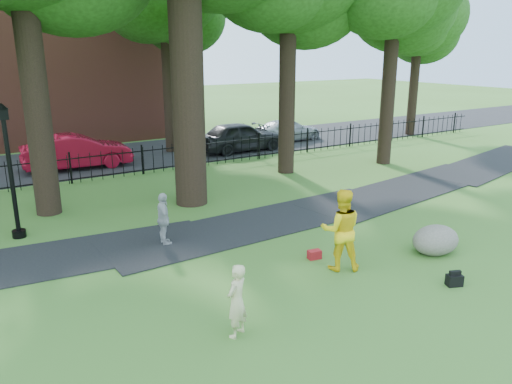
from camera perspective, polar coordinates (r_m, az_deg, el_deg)
ground at (r=12.24m, az=6.83°, el=-9.55°), size 120.00×120.00×0.00m
footpath at (r=15.71m, az=0.78°, el=-3.54°), size 36.07×3.85×0.03m
street at (r=26.05m, az=-15.75°, el=3.79°), size 80.00×7.00×0.02m
iron_fence at (r=22.19m, az=-12.86°, el=3.51°), size 44.00×0.04×1.20m
woman at (r=9.56m, az=-2.23°, el=-12.31°), size 0.63×0.56×1.46m
man at (r=12.35m, az=9.69°, el=-4.28°), size 1.25×1.18×2.05m
pedestrian at (r=13.99m, az=-10.51°, el=-3.08°), size 0.47×0.91×1.50m
boulder at (r=14.22m, az=19.85°, el=-4.97°), size 1.68×1.51×0.80m
lamppost at (r=15.58m, az=-26.22°, el=1.88°), size 0.38×0.38×3.87m
backpack at (r=12.54m, az=21.72°, el=-9.35°), size 0.41×0.34×0.27m
red_bag at (r=13.16m, az=6.69°, el=-7.11°), size 0.37×0.27×0.23m
red_sedan at (r=24.08m, az=-19.79°, el=4.37°), size 4.82×1.91×1.56m
grey_car at (r=26.57m, az=-1.84°, el=6.36°), size 4.67×1.91×1.59m
silver_car at (r=29.73m, az=3.69°, el=7.04°), size 4.35×1.96×1.24m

